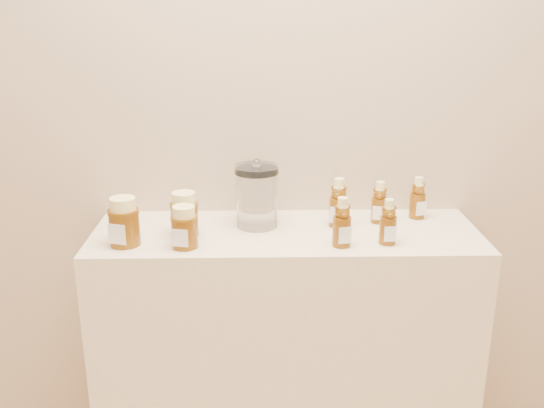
{
  "coord_description": "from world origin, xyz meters",
  "views": [
    {
      "loc": [
        -0.08,
        -0.2,
        1.58
      ],
      "look_at": [
        -0.04,
        1.52,
        1.0
      ],
      "focal_mm": 40.0,
      "sensor_mm": 36.0,
      "label": 1
    }
  ],
  "objects_px": {
    "bear_bottle_back_left": "(339,199)",
    "honey_jar_left": "(124,221)",
    "bear_bottle_front_left": "(342,219)",
    "glass_canister": "(257,194)",
    "display_table": "(285,357)"
  },
  "relations": [
    {
      "from": "display_table",
      "to": "bear_bottle_front_left",
      "type": "bearing_deg",
      "value": -37.36
    },
    {
      "from": "bear_bottle_front_left",
      "to": "honey_jar_left",
      "type": "bearing_deg",
      "value": 164.71
    },
    {
      "from": "glass_canister",
      "to": "bear_bottle_front_left",
      "type": "bearing_deg",
      "value": -34.91
    },
    {
      "from": "bear_bottle_back_left",
      "to": "honey_jar_left",
      "type": "xyz_separation_m",
      "value": [
        -0.64,
        -0.14,
        -0.02
      ]
    },
    {
      "from": "bear_bottle_back_left",
      "to": "display_table",
      "type": "bearing_deg",
      "value": -144.4
    },
    {
      "from": "bear_bottle_back_left",
      "to": "bear_bottle_front_left",
      "type": "relative_size",
      "value": 1.06
    },
    {
      "from": "honey_jar_left",
      "to": "glass_canister",
      "type": "xyz_separation_m",
      "value": [
        0.38,
        0.15,
        0.03
      ]
    },
    {
      "from": "display_table",
      "to": "bear_bottle_front_left",
      "type": "relative_size",
      "value": 7.19
    },
    {
      "from": "bear_bottle_back_left",
      "to": "glass_canister",
      "type": "xyz_separation_m",
      "value": [
        -0.26,
        0.01,
        0.02
      ]
    },
    {
      "from": "bear_bottle_front_left",
      "to": "glass_canister",
      "type": "bearing_deg",
      "value": 131.69
    },
    {
      "from": "honey_jar_left",
      "to": "glass_canister",
      "type": "distance_m",
      "value": 0.41
    },
    {
      "from": "bear_bottle_front_left",
      "to": "glass_canister",
      "type": "height_order",
      "value": "glass_canister"
    },
    {
      "from": "bear_bottle_back_left",
      "to": "glass_canister",
      "type": "distance_m",
      "value": 0.26
    },
    {
      "from": "honey_jar_left",
      "to": "glass_canister",
      "type": "relative_size",
      "value": 0.68
    },
    {
      "from": "display_table",
      "to": "honey_jar_left",
      "type": "height_order",
      "value": "honey_jar_left"
    }
  ]
}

